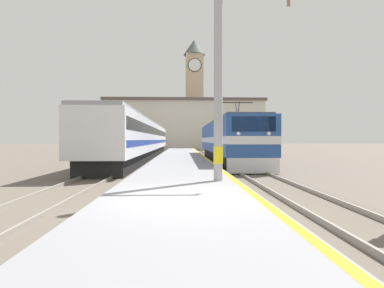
{
  "coord_description": "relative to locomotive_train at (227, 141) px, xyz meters",
  "views": [
    {
      "loc": [
        0.02,
        -7.5,
        1.86
      ],
      "look_at": [
        0.92,
        18.1,
        1.48
      ],
      "focal_mm": 28.0,
      "sensor_mm": 36.0,
      "label": 1
    }
  ],
  "objects": [
    {
      "name": "ground_plane",
      "position": [
        -3.78,
        13.09,
        -1.75
      ],
      "size": [
        200.0,
        200.0,
        0.0
      ],
      "primitive_type": "plane",
      "color": "#60564C"
    },
    {
      "name": "platform",
      "position": [
        -3.78,
        8.09,
        -1.54
      ],
      "size": [
        4.1,
        140.0,
        0.42
      ],
      "color": "gray",
      "rests_on": "ground"
    },
    {
      "name": "rail_track_near",
      "position": [
        -0.0,
        8.09,
        -1.72
      ],
      "size": [
        2.83,
        140.0,
        0.16
      ],
      "color": "#60564C",
      "rests_on": "ground"
    },
    {
      "name": "rail_track_far",
      "position": [
        -7.74,
        8.09,
        -1.72
      ],
      "size": [
        2.83,
        140.0,
        0.16
      ],
      "color": "#60564C",
      "rests_on": "ground"
    },
    {
      "name": "locomotive_train",
      "position": [
        0.0,
        0.0,
        0.0
      ],
      "size": [
        2.92,
        18.15,
        4.37
      ],
      "color": "black",
      "rests_on": "ground"
    },
    {
      "name": "passenger_train",
      "position": [
        -7.74,
        6.05,
        0.21
      ],
      "size": [
        2.92,
        34.03,
        3.6
      ],
      "color": "black",
      "rests_on": "ground"
    },
    {
      "name": "catenary_mast",
      "position": [
        -2.4,
        -13.98,
        2.29
      ],
      "size": [
        2.79,
        0.33,
        7.36
      ],
      "color": "#9E9EA3",
      "rests_on": "platform"
    },
    {
      "name": "clock_tower",
      "position": [
        -1.02,
        39.38,
        10.58
      ],
      "size": [
        4.58,
        4.58,
        23.16
      ],
      "color": "tan",
      "rests_on": "ground"
    },
    {
      "name": "station_building",
      "position": [
        -3.17,
        32.94,
        2.95
      ],
      "size": [
        29.42,
        9.25,
        9.36
      ],
      "color": "beige",
      "rests_on": "ground"
    }
  ]
}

